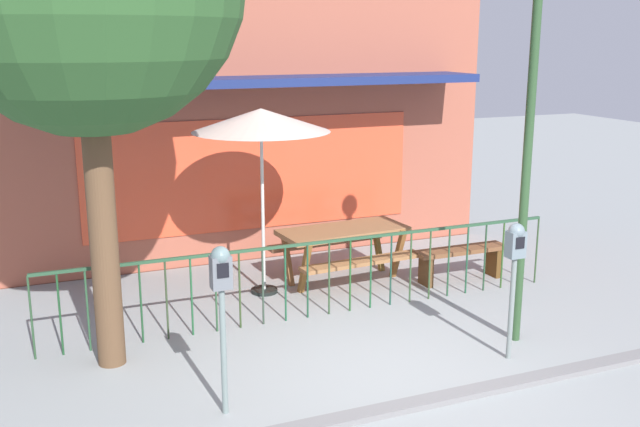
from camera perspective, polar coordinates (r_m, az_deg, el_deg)
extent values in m
plane|color=gray|center=(7.80, 4.76, -12.21)|extent=(40.00, 40.00, 0.00)
cube|color=#563024|center=(11.76, -5.41, -3.19)|extent=(7.88, 0.54, 0.01)
cube|color=#A25440|center=(11.30, -5.68, 8.45)|extent=(7.88, 0.50, 4.77)
cube|color=#E54C2D|center=(11.20, -5.17, 3.07)|extent=(5.12, 0.02, 1.70)
cube|color=navy|center=(10.58, -4.57, 10.23)|extent=(6.70, 0.95, 0.12)
cube|color=#264A30|center=(8.91, -0.13, -2.28)|extent=(6.62, 0.04, 0.04)
cylinder|color=#26462A|center=(8.45, -21.56, -7.58)|extent=(0.02, 0.02, 0.95)
cylinder|color=#1A4523|center=(8.45, -19.60, -7.40)|extent=(0.02, 0.02, 0.95)
cylinder|color=#284F32|center=(8.47, -17.65, -7.21)|extent=(0.02, 0.02, 0.95)
cylinder|color=#224E2B|center=(8.49, -15.71, -7.01)|extent=(0.02, 0.02, 0.95)
cylinder|color=#1C4425|center=(8.52, -13.78, -6.81)|extent=(0.02, 0.02, 0.95)
cylinder|color=#2D3D25|center=(8.56, -11.86, -6.60)|extent=(0.02, 0.02, 0.95)
cylinder|color=#1E512D|center=(8.61, -9.97, -6.39)|extent=(0.02, 0.02, 0.95)
cylinder|color=#26482C|center=(8.67, -8.11, -6.17)|extent=(0.02, 0.02, 0.95)
cylinder|color=#2B3F1F|center=(8.74, -6.27, -5.95)|extent=(0.02, 0.02, 0.95)
cylinder|color=#2D3E31|center=(8.82, -4.47, -5.73)|extent=(0.02, 0.02, 0.95)
cylinder|color=#1A4D30|center=(8.91, -2.70, -5.50)|extent=(0.02, 0.02, 0.95)
cylinder|color=#1A432B|center=(9.00, -0.97, -5.28)|extent=(0.02, 0.02, 0.95)
cylinder|color=#2B4529|center=(9.11, 0.72, -5.05)|extent=(0.02, 0.02, 0.95)
cylinder|color=#1F4C21|center=(9.22, 2.37, -4.83)|extent=(0.02, 0.02, 0.95)
cylinder|color=#1B4E2B|center=(9.34, 3.98, -4.61)|extent=(0.02, 0.02, 0.95)
cylinder|color=#1A3F31|center=(9.46, 5.54, -4.39)|extent=(0.02, 0.02, 0.95)
cylinder|color=#2C4B2A|center=(9.60, 7.07, -4.17)|extent=(0.02, 0.02, 0.95)
cylinder|color=#2D4928|center=(9.74, 8.55, -3.96)|extent=(0.02, 0.02, 0.95)
cylinder|color=#21482D|center=(9.88, 9.98, -3.75)|extent=(0.02, 0.02, 0.95)
cylinder|color=#1D492F|center=(10.04, 11.38, -3.55)|extent=(0.02, 0.02, 0.95)
cylinder|color=#214028|center=(10.19, 12.73, -3.34)|extent=(0.02, 0.02, 0.95)
cylinder|color=#2A4E1F|center=(10.36, 14.03, -3.15)|extent=(0.02, 0.02, 0.95)
cylinder|color=#1B4E1F|center=(10.53, 15.30, -2.96)|extent=(0.02, 0.02, 0.95)
cylinder|color=#2C4727|center=(10.70, 16.52, -2.77)|extent=(0.02, 0.02, 0.95)
cube|color=brown|center=(10.26, 1.82, -1.36)|extent=(1.85, 0.90, 0.07)
cube|color=#916039|center=(9.88, 3.34, -3.77)|extent=(1.81, 0.40, 0.05)
cube|color=brown|center=(10.81, 0.41, -2.22)|extent=(1.81, 0.40, 0.05)
cube|color=brown|center=(9.80, -1.20, -4.33)|extent=(0.10, 0.35, 0.78)
cube|color=brown|center=(10.29, -2.56, -3.47)|extent=(0.10, 0.35, 0.78)
cube|color=brown|center=(10.50, 6.09, -3.18)|extent=(0.10, 0.35, 0.78)
cube|color=brown|center=(10.95, 4.50, -2.43)|extent=(0.10, 0.35, 0.78)
cylinder|color=black|center=(10.04, -4.36, -6.00)|extent=(0.36, 0.36, 0.05)
cylinder|color=#B6B9B3|center=(9.71, -4.49, 0.67)|extent=(0.04, 0.04, 2.45)
cone|color=beige|center=(9.52, -4.61, 7.27)|extent=(1.80, 1.80, 0.30)
cube|color=brown|center=(10.55, 10.93, -2.81)|extent=(1.40, 0.33, 0.06)
cube|color=brown|center=(10.33, 8.25, -4.36)|extent=(0.08, 0.29, 0.45)
cube|color=#543717|center=(10.92, 13.34, -3.60)|extent=(0.08, 0.29, 0.45)
cylinder|color=slate|center=(8.12, 14.69, -7.17)|extent=(0.06, 0.06, 1.14)
cube|color=slate|center=(7.91, 14.99, -2.33)|extent=(0.18, 0.14, 0.28)
sphere|color=slate|center=(7.87, 15.06, -1.34)|extent=(0.17, 0.17, 0.17)
cube|color=black|center=(7.84, 15.34, -2.23)|extent=(0.11, 0.01, 0.12)
cylinder|color=slate|center=(6.81, -7.53, -10.64)|extent=(0.06, 0.06, 1.22)
cube|color=slate|center=(6.54, -7.73, -4.55)|extent=(0.18, 0.14, 0.30)
sphere|color=slate|center=(6.49, -7.77, -3.28)|extent=(0.17, 0.17, 0.17)
cube|color=black|center=(6.46, -7.57, -4.43)|extent=(0.11, 0.01, 0.13)
cylinder|color=brown|center=(7.77, -16.60, -0.63)|extent=(0.29, 0.29, 3.11)
cylinder|color=#2B4929|center=(8.29, 15.75, 2.82)|extent=(0.10, 0.10, 3.82)
cube|color=slate|center=(7.20, 7.65, -14.63)|extent=(11.03, 0.20, 0.11)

